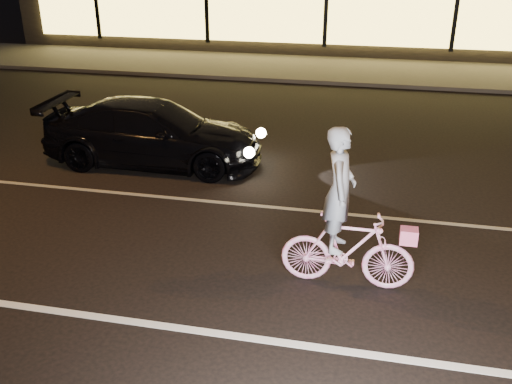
# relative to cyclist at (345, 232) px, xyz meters

# --- Properties ---
(ground) EXTENTS (90.00, 90.00, 0.00)m
(ground) POSITION_rel_cyclist_xyz_m (-1.81, 0.12, -0.78)
(ground) COLOR black
(ground) RESTS_ON ground
(lane_stripe_near) EXTENTS (60.00, 0.12, 0.01)m
(lane_stripe_near) POSITION_rel_cyclist_xyz_m (-1.81, -1.38, -0.78)
(lane_stripe_near) COLOR silver
(lane_stripe_near) RESTS_ON ground
(lane_stripe_far) EXTENTS (60.00, 0.10, 0.01)m
(lane_stripe_far) POSITION_rel_cyclist_xyz_m (-1.81, 2.12, -0.78)
(lane_stripe_far) COLOR gray
(lane_stripe_far) RESTS_ON ground
(sidewalk) EXTENTS (30.00, 4.00, 0.12)m
(sidewalk) POSITION_rel_cyclist_xyz_m (-1.81, 13.12, -0.72)
(sidewalk) COLOR #383533
(sidewalk) RESTS_ON ground
(cyclist) EXTENTS (1.75, 0.60, 2.21)m
(cyclist) POSITION_rel_cyclist_xyz_m (0.00, 0.00, 0.00)
(cyclist) COLOR #FF44A7
(cyclist) RESTS_ON ground
(sedan) EXTENTS (4.45, 1.86, 1.28)m
(sedan) POSITION_rel_cyclist_xyz_m (-4.11, 3.71, -0.14)
(sedan) COLOR black
(sedan) RESTS_ON ground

